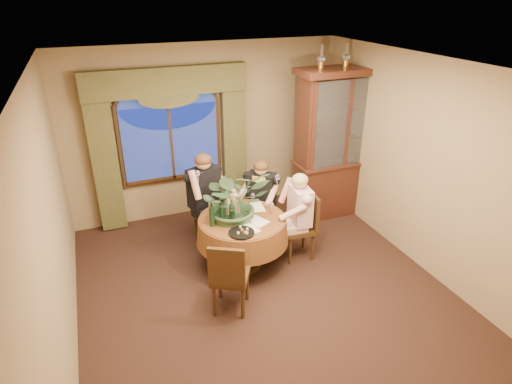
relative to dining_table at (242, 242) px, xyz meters
name	(u,v)px	position (x,y,z in m)	size (l,w,h in m)	color
floor	(264,291)	(0.06, -0.66, -0.38)	(5.00, 5.00, 0.00)	black
wall_back	(206,131)	(0.06, 1.84, 1.02)	(4.50, 4.50, 0.00)	#8B744E
wall_right	(423,166)	(2.31, -0.66, 1.02)	(5.00, 5.00, 0.00)	#8B744E
ceiling	(267,68)	(0.06, -0.66, 2.42)	(5.00, 5.00, 0.00)	white
window	(171,143)	(-0.54, 1.77, 0.92)	(1.62, 0.10, 1.32)	navy
arched_transom	(167,94)	(-0.54, 1.77, 1.71)	(1.60, 0.06, 0.44)	navy
drapery_left	(105,160)	(-1.57, 1.72, 0.80)	(0.38, 0.14, 2.32)	#454520
drapery_right	(234,143)	(0.49, 1.72, 0.80)	(0.38, 0.14, 2.32)	#454520
swag_valance	(167,81)	(-0.54, 1.69, 1.90)	(2.45, 0.16, 0.42)	#454520
dining_table	(242,242)	(0.00, 0.00, 0.00)	(1.25, 1.25, 0.75)	maroon
china_cabinet	(339,144)	(2.02, 0.94, 0.85)	(1.50, 0.59, 2.44)	#351911
oil_lamp_left	(321,57)	(1.60, 0.94, 2.24)	(0.11, 0.11, 0.34)	#A5722D
oil_lamp_center	(346,55)	(2.02, 0.94, 2.24)	(0.11, 0.11, 0.34)	#A5722D
oil_lamp_right	(370,54)	(2.45, 0.94, 2.24)	(0.11, 0.11, 0.34)	#A5722D
chair_right	(298,227)	(0.81, -0.07, 0.10)	(0.42, 0.42, 0.96)	black
chair_back_right	(258,209)	(0.48, 0.62, 0.10)	(0.42, 0.42, 0.96)	black
chair_back	(210,214)	(-0.23, 0.75, 0.10)	(0.42, 0.42, 0.96)	black
chair_front_left	(230,275)	(-0.43, -0.78, 0.10)	(0.42, 0.42, 0.96)	black
person_pink	(300,216)	(0.83, -0.07, 0.27)	(0.46, 0.42, 1.29)	beige
person_back	(205,199)	(-0.30, 0.80, 0.34)	(0.51, 0.47, 1.43)	black
person_scarf	(261,201)	(0.51, 0.57, 0.27)	(0.46, 0.43, 1.30)	black
stoneware_vase	(234,205)	(-0.07, 0.13, 0.53)	(0.16, 0.16, 0.30)	#977A60
centerpiece_plant	(233,176)	(-0.08, 0.08, 0.97)	(0.92, 1.02, 0.79)	#355634
olive_bowl	(248,217)	(0.07, -0.05, 0.40)	(0.15, 0.15, 0.05)	#4C5C2D
cheese_platter	(241,233)	(-0.14, -0.37, 0.39)	(0.33, 0.33, 0.02)	black
wine_bottle_0	(211,208)	(-0.38, 0.12, 0.54)	(0.07, 0.07, 0.33)	tan
wine_bottle_1	(222,211)	(-0.28, 0.00, 0.54)	(0.07, 0.07, 0.33)	black
wine_bottle_2	(212,214)	(-0.43, -0.05, 0.54)	(0.07, 0.07, 0.33)	black
wine_bottle_3	(222,204)	(-0.22, 0.17, 0.54)	(0.07, 0.07, 0.33)	black
wine_bottle_4	(232,211)	(-0.16, -0.06, 0.54)	(0.07, 0.07, 0.33)	black
wine_bottle_5	(228,207)	(-0.17, 0.08, 0.54)	(0.07, 0.07, 0.33)	tan
tasting_paper_0	(257,221)	(0.15, -0.15, 0.38)	(0.21, 0.30, 0.00)	white
tasting_paper_1	(256,207)	(0.28, 0.21, 0.38)	(0.21, 0.30, 0.00)	white
tasting_paper_2	(248,228)	(-0.02, -0.29, 0.38)	(0.21, 0.30, 0.00)	white
wine_glass_person_pink	(271,208)	(0.41, -0.03, 0.46)	(0.07, 0.07, 0.18)	silver
wine_glass_person_back	(223,202)	(-0.14, 0.39, 0.46)	(0.07, 0.07, 0.18)	silver
wine_glass_person_scarf	(253,199)	(0.27, 0.31, 0.46)	(0.07, 0.07, 0.18)	silver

